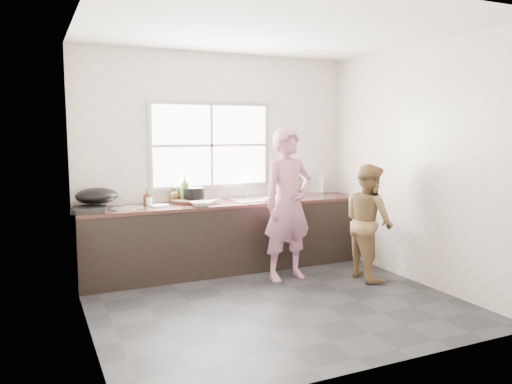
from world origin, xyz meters
name	(u,v)px	position (x,y,z in m)	size (l,w,h in m)	color
floor	(273,302)	(0.00, 0.00, -0.01)	(3.60, 3.20, 0.01)	#252528
ceiling	(275,29)	(0.00, 0.00, 2.71)	(3.60, 3.20, 0.01)	silver
wall_back	(218,161)	(0.00, 1.60, 1.35)	(3.60, 0.01, 2.70)	beige
wall_left	(82,177)	(-1.80, 0.00, 1.35)	(0.01, 3.20, 2.70)	beige
wall_right	(415,165)	(1.80, 0.00, 1.35)	(0.01, 3.20, 2.70)	beige
wall_front	(377,186)	(0.00, -1.60, 1.35)	(3.60, 0.01, 2.70)	beige
cabinet	(227,237)	(0.00, 1.29, 0.41)	(3.60, 0.62, 0.82)	black
countertop	(227,203)	(0.00, 1.29, 0.84)	(3.60, 0.64, 0.04)	#351A15
sink	(253,200)	(0.35, 1.29, 0.86)	(0.55, 0.45, 0.02)	silver
faucet	(247,187)	(0.35, 1.49, 1.01)	(0.02, 0.02, 0.30)	silver
window_frame	(211,145)	(-0.10, 1.59, 1.55)	(1.60, 0.05, 1.10)	#9EA0A5
window_glazing	(211,145)	(-0.10, 1.57, 1.55)	(1.50, 0.01, 1.00)	white
woman	(288,209)	(0.51, 0.65, 0.82)	(0.60, 0.40, 1.65)	#AE6884
person_side	(369,221)	(1.39, 0.28, 0.68)	(0.66, 0.51, 1.36)	brown
cutting_board	(189,201)	(-0.45, 1.40, 0.88)	(0.44, 0.44, 0.04)	black
cleaver	(213,200)	(-0.21, 1.21, 0.90)	(0.20, 0.10, 0.01)	silver
bowl_mince	(201,204)	(-0.41, 1.08, 0.89)	(0.23, 0.23, 0.06)	silver
bowl_crabs	(280,199)	(0.62, 1.08, 0.89)	(0.18, 0.18, 0.06)	white
bowl_held	(271,199)	(0.50, 1.08, 0.89)	(0.21, 0.21, 0.07)	silver
black_pot	(194,195)	(-0.39, 1.41, 0.95)	(0.26, 0.26, 0.18)	black
plate_food	(160,206)	(-0.85, 1.27, 0.87)	(0.21, 0.21, 0.02)	white
bottle_green	(185,188)	(-0.48, 1.50, 1.03)	(0.13, 0.13, 0.34)	#40882C
bottle_brown_tall	(147,198)	(-0.96, 1.41, 0.94)	(0.08, 0.08, 0.17)	#452011
bottle_brown_short	(174,195)	(-0.60, 1.52, 0.95)	(0.13, 0.13, 0.17)	#3E250F
glass_jar	(149,202)	(-0.95, 1.37, 0.91)	(0.07, 0.07, 0.10)	white
burner	(89,210)	(-1.64, 1.18, 0.89)	(0.35, 0.35, 0.05)	black
wok	(97,196)	(-1.53, 1.38, 1.01)	(0.47, 0.47, 0.18)	black
dish_rack	(307,185)	(1.26, 1.48, 0.99)	(0.36, 0.25, 0.27)	silver
pot_lid_left	(123,209)	(-1.28, 1.21, 0.87)	(0.27, 0.27, 0.01)	silver
pot_lid_right	(132,207)	(-1.16, 1.31, 0.87)	(0.26, 0.26, 0.01)	silver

